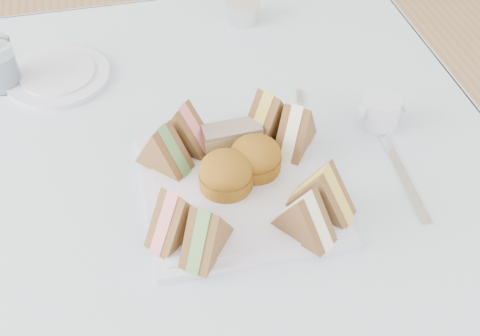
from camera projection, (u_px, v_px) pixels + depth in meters
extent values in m
cube|color=brown|center=(198.00, 298.00, 1.20)|extent=(0.90, 0.90, 0.74)
cube|color=#9BB4D3|center=(186.00, 167.00, 0.93)|extent=(1.02, 1.02, 0.01)
cube|color=silver|center=(240.00, 189.00, 0.89)|extent=(0.28, 0.28, 0.01)
cylinder|color=brown|center=(226.00, 173.00, 0.87)|extent=(0.09, 0.09, 0.05)
cylinder|color=brown|center=(255.00, 157.00, 0.89)|extent=(0.09, 0.09, 0.05)
cube|color=tan|center=(232.00, 137.00, 0.93)|extent=(0.09, 0.04, 0.04)
cylinder|color=silver|center=(58.00, 76.00, 1.08)|extent=(0.19, 0.19, 0.01)
cylinder|color=silver|center=(243.00, 12.00, 1.21)|extent=(0.09, 0.09, 0.04)
cube|color=silver|center=(404.00, 178.00, 0.91)|extent=(0.02, 0.19, 0.00)
cube|color=silver|center=(302.00, 139.00, 0.97)|extent=(0.06, 0.18, 0.00)
cylinder|color=silver|center=(380.00, 112.00, 0.98)|extent=(0.07, 0.07, 0.05)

